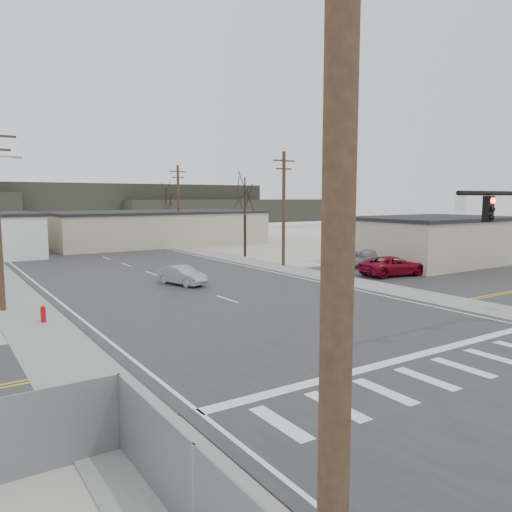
{
  "coord_description": "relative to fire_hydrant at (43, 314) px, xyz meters",
  "views": [
    {
      "loc": [
        -14.5,
        -17.26,
        6.04
      ],
      "look_at": [
        1.52,
        7.19,
        2.6
      ],
      "focal_mm": 35.0,
      "sensor_mm": 36.0,
      "label": 1
    }
  ],
  "objects": [
    {
      "name": "car_parked_red",
      "position": [
        25.46,
        0.83,
        0.32
      ],
      "size": [
        5.62,
        3.17,
        1.48
      ],
      "primitive_type": "imported",
      "rotation": [
        0.0,
        0.0,
        1.43
      ],
      "color": "maroon",
      "rests_on": "parking_lot"
    },
    {
      "name": "tree_right_far",
      "position": [
        25.2,
        44.0,
        5.13
      ],
      "size": [
        3.52,
        3.52,
        7.84
      ],
      "color": "black",
      "rests_on": "ground"
    },
    {
      "name": "car_far_a",
      "position": [
        16.4,
        32.88,
        0.39
      ],
      "size": [
        2.37,
        5.53,
        1.59
      ],
      "primitive_type": "imported",
      "rotation": [
        0.0,
        0.0,
        3.17
      ],
      "color": "black",
      "rests_on": "main_road"
    },
    {
      "name": "ground",
      "position": [
        10.2,
        -8.0,
        -0.45
      ],
      "size": [
        140.0,
        140.0,
        0.0
      ],
      "primitive_type": "plane",
      "color": "white",
      "rests_on": "ground"
    },
    {
      "name": "main_road",
      "position": [
        10.2,
        7.0,
        -0.43
      ],
      "size": [
        18.0,
        110.0,
        0.05
      ],
      "primitive_type": "cube",
      "color": "#28282B",
      "rests_on": "ground"
    },
    {
      "name": "upole_right_a",
      "position": [
        21.7,
        10.0,
        4.77
      ],
      "size": [
        2.2,
        0.3,
        10.0
      ],
      "color": "#4D3824",
      "rests_on": "ground"
    },
    {
      "name": "hill_right",
      "position": [
        60.2,
        82.0,
        2.3
      ],
      "size": [
        60.0,
        18.0,
        5.5
      ],
      "primitive_type": "cube",
      "color": "#333026",
      "rests_on": "ground"
    },
    {
      "name": "cross_road",
      "position": [
        10.2,
        -8.0,
        -0.43
      ],
      "size": [
        90.0,
        10.0,
        0.04
      ],
      "primitive_type": "cube",
      "color": "#28282B",
      "rests_on": "ground"
    },
    {
      "name": "sidewalk_left",
      "position": [
        -0.4,
        12.0,
        -0.42
      ],
      "size": [
        3.0,
        90.0,
        0.06
      ],
      "primitive_type": "cube",
      "color": "gray",
      "rests_on": "ground"
    },
    {
      "name": "building_lot",
      "position": [
        34.2,
        4.0,
        1.71
      ],
      "size": [
        14.3,
        10.3,
        4.3
      ],
      "color": "tan",
      "rests_on": "ground"
    },
    {
      "name": "sedan_crossing",
      "position": [
        10.08,
        6.0,
        0.24
      ],
      "size": [
        2.44,
        4.16,
        1.3
      ],
      "primitive_type": "imported",
      "rotation": [
        0.0,
        0.0,
        0.29
      ],
      "color": "gray",
      "rests_on": "main_road"
    },
    {
      "name": "car_parked_silver",
      "position": [
        28.26,
        5.0,
        0.36
      ],
      "size": [
        5.43,
        2.3,
        1.56
      ],
      "primitive_type": "imported",
      "rotation": [
        0.0,
        0.0,
        1.59
      ],
      "color": "#A0A6AB",
      "rests_on": "parking_lot"
    },
    {
      "name": "building_right_far",
      "position": [
        20.2,
        36.0,
        1.7
      ],
      "size": [
        26.3,
        14.3,
        4.3
      ],
      "color": "tan",
      "rests_on": "ground"
    },
    {
      "name": "upole_right_b",
      "position": [
        21.7,
        32.0,
        4.77
      ],
      "size": [
        2.2,
        0.3,
        10.0
      ],
      "color": "#4D3824",
      "rests_on": "ground"
    },
    {
      "name": "tree_right_mid",
      "position": [
        22.7,
        18.0,
        5.48
      ],
      "size": [
        3.74,
        3.74,
        8.33
      ],
      "color": "black",
      "rests_on": "ground"
    },
    {
      "name": "tree_lot",
      "position": [
        32.2,
        14.0,
        5.13
      ],
      "size": [
        3.52,
        3.52,
        7.84
      ],
      "color": "black",
      "rests_on": "ground"
    },
    {
      "name": "fire_hydrant",
      "position": [
        0.0,
        0.0,
        0.0
      ],
      "size": [
        0.24,
        0.24,
        0.87
      ],
      "color": "#A50C0C",
      "rests_on": "ground"
    },
    {
      "name": "sidewalk_right",
      "position": [
        20.8,
        12.0,
        -0.42
      ],
      "size": [
        3.0,
        90.0,
        0.06
      ],
      "primitive_type": "cube",
      "color": "gray",
      "rests_on": "ground"
    },
    {
      "name": "car_far_b",
      "position": [
        4.41,
        55.03,
        0.35
      ],
      "size": [
        3.36,
        4.77,
        1.51
      ],
      "primitive_type": "imported",
      "rotation": [
        0.0,
        0.0,
        0.4
      ],
      "color": "black",
      "rests_on": "main_road"
    },
    {
      "name": "parking_lot",
      "position": [
        30.2,
        -2.0,
        -0.44
      ],
      "size": [
        18.0,
        20.0,
        0.03
      ],
      "primitive_type": "cube",
      "color": "#28282B",
      "rests_on": "ground"
    },
    {
      "name": "hill_center",
      "position": [
        25.2,
        88.0,
        4.05
      ],
      "size": [
        80.0,
        18.0,
        9.0
      ],
      "primitive_type": "cube",
      "color": "#333026",
      "rests_on": "ground"
    },
    {
      "name": "upole_left_a",
      "position": [
        -1.3,
        -22.0,
        4.77
      ],
      "size": [
        2.2,
        0.3,
        10.0
      ],
      "color": "#4D3824",
      "rests_on": "ground"
    }
  ]
}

